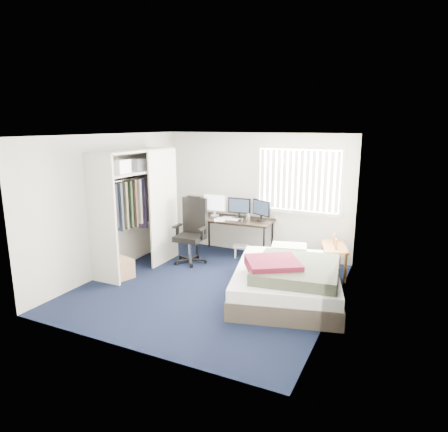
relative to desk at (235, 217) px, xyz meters
name	(u,v)px	position (x,y,z in m)	size (l,w,h in m)	color
ground	(210,287)	(0.32, -1.75, -0.80)	(4.20, 4.20, 0.00)	black
room_shell	(209,198)	(0.32, -1.75, 0.71)	(4.20, 4.20, 4.20)	silver
window_assembly	(299,180)	(1.22, 0.29, 0.80)	(1.72, 0.09, 1.32)	white
closet	(135,197)	(-1.35, -1.49, 0.56)	(0.64, 1.84, 2.22)	beige
desk	(235,217)	(0.00, 0.00, 0.00)	(1.60, 0.82, 1.23)	black
office_chair	(192,237)	(-0.60, -0.75, -0.30)	(0.63, 0.63, 1.30)	black
footstool	(241,248)	(0.17, -0.10, -0.61)	(0.37, 0.34, 0.25)	white
nightstand	(334,249)	(2.07, -0.29, -0.31)	(0.62, 0.88, 0.73)	brown
bed	(287,279)	(1.59, -1.55, -0.50)	(2.08, 2.46, 0.70)	#41382F
pine_box	(120,268)	(-1.33, -2.04, -0.63)	(0.45, 0.34, 0.34)	#A67453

